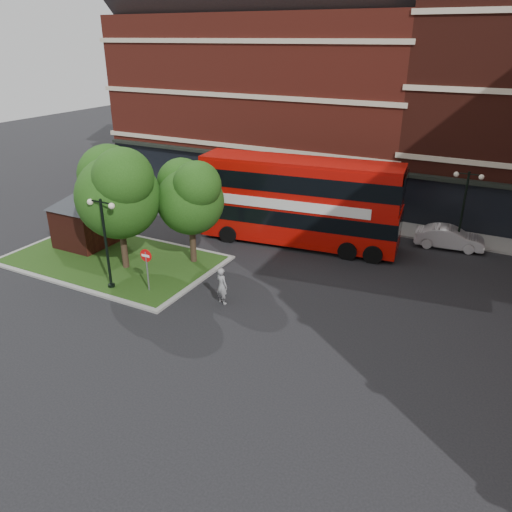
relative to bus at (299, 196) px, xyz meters
The scene contains 15 objects.
ground 11.25m from the bus, 93.67° to the right, with size 120.00×120.00×0.00m, color black.
pavement_far 6.55m from the bus, 96.88° to the left, with size 44.00×3.00×0.12m, color slate.
terrace_far_left 16.29m from the bus, 123.31° to the left, with size 26.00×12.00×14.00m, color maroon.
traffic_island 12.06m from the bus, 138.19° to the right, with size 12.60×7.60×0.15m.
kiosk 13.54m from the bus, 149.92° to the right, with size 6.51×6.51×3.60m.
tree_island_west 11.09m from the bus, 131.64° to the right, with size 5.40×4.71×7.21m.
tree_island_east 7.21m from the bus, 126.79° to the right, with size 4.46×3.90×6.29m.
lamp_island 12.26m from the bus, 120.35° to the right, with size 1.72×0.36×5.00m.
lamp_far_left 3.96m from the bus, 70.65° to the left, with size 1.72×0.36×5.00m.
lamp_far_right 10.03m from the bus, 21.82° to the left, with size 1.72×0.36×5.00m.
bus is the anchor object (origin of this frame).
woman 9.37m from the bus, 91.20° to the right, with size 0.70×0.46×1.93m, color gray.
car_silver 5.01m from the bus, 121.67° to the left, with size 1.73×4.29×1.46m, color silver.
car_white 9.88m from the bus, 22.93° to the left, with size 1.46×4.20×1.38m, color silver.
no_entry_sign 10.86m from the bus, 112.90° to the right, with size 0.68×0.08×2.45m.
Camera 1 is at (12.29, -17.12, 12.36)m, focal length 35.00 mm.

